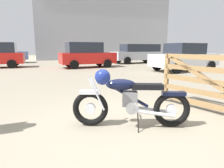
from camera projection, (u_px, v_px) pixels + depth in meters
ground_plane at (126, 128)px, 3.36m from camera, size 80.00×80.00×0.00m
vintage_motorcycle at (128, 100)px, 3.35m from camera, size 1.98×0.88×1.07m
dark_sedan_left at (138, 53)px, 17.86m from camera, size 4.85×2.31×1.74m
white_estate_far at (87, 55)px, 13.76m from camera, size 4.05×2.14×1.78m
blue_hatchback_right at (184, 57)px, 11.73m from camera, size 4.38×2.32×1.67m
pale_sedan_back at (3, 53)px, 17.91m from camera, size 4.05×2.13×1.78m
industrial_building at (96, 30)px, 29.19m from camera, size 17.11×13.69×15.32m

